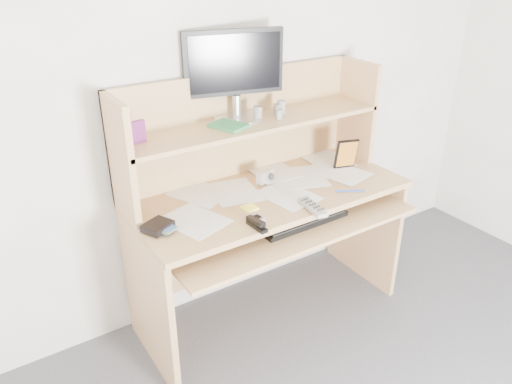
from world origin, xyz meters
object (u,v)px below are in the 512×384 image
desk (262,196)px  game_case (346,154)px  monitor (235,72)px  tv_remote (312,207)px  keyboard (301,219)px

desk → game_case: bearing=-7.9°
desk → monitor: 0.64m
monitor → tv_remote: bearing=-64.2°
game_case → keyboard: bearing=-139.2°
tv_remote → game_case: size_ratio=1.14×
desk → tv_remote: bearing=-80.4°
game_case → monitor: monitor is taller
keyboard → tv_remote: tv_remote is taller
desk → keyboard: desk is taller
desk → game_case: 0.53m
tv_remote → game_case: 0.53m
keyboard → game_case: 0.52m
desk → keyboard: bearing=-78.0°
desk → tv_remote: desk is taller
monitor → keyboard: bearing=-62.2°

